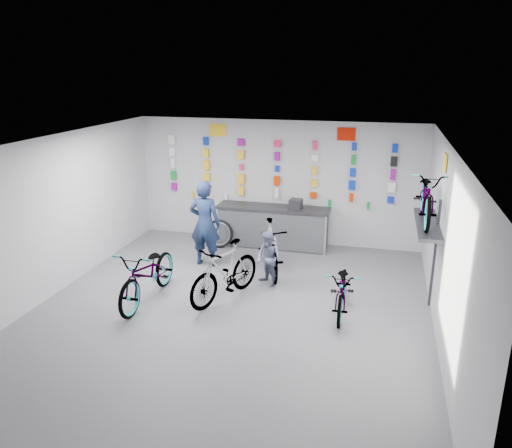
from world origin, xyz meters
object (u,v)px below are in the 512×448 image
(counter, at_px, (273,227))
(bike_service, at_px, (271,248))
(bike_left, at_px, (148,274))
(customer, at_px, (268,259))
(bike_right, at_px, (343,289))
(bike_center, at_px, (225,272))
(clerk, at_px, (205,224))

(counter, distance_m, bike_service, 1.65)
(bike_left, relative_size, customer, 1.85)
(bike_service, bearing_deg, bike_right, -60.78)
(counter, bearing_deg, bike_right, -57.25)
(bike_center, bearing_deg, bike_service, 92.66)
(bike_center, relative_size, clerk, 0.97)
(clerk, relative_size, customer, 1.70)
(customer, bearing_deg, bike_service, 137.46)
(bike_center, relative_size, bike_right, 1.09)
(counter, bearing_deg, customer, -80.02)
(counter, height_order, bike_right, counter)
(bike_service, bearing_deg, bike_center, -131.18)
(bike_left, distance_m, bike_service, 2.67)
(bike_service, bearing_deg, clerk, 155.95)
(bike_left, height_order, bike_service, bike_service)
(bike_center, distance_m, bike_right, 2.18)
(bike_center, bearing_deg, bike_right, 24.80)
(bike_center, relative_size, bike_service, 1.00)
(counter, xyz_separation_m, customer, (0.39, -2.22, 0.07))
(counter, bearing_deg, bike_service, -78.57)
(bike_right, bearing_deg, bike_left, -174.56)
(counter, xyz_separation_m, bike_service, (0.33, -1.62, 0.07))
(bike_service, xyz_separation_m, clerk, (-1.51, 0.11, 0.39))
(counter, distance_m, bike_center, 3.06)
(bike_center, xyz_separation_m, customer, (0.63, 0.83, 0.00))
(bike_left, bearing_deg, customer, 33.18)
(bike_center, height_order, bike_right, bike_center)
(customer, bearing_deg, clerk, -163.19)
(bike_left, height_order, bike_right, bike_left)
(bike_left, relative_size, clerk, 1.09)
(bike_left, bearing_deg, bike_right, 8.21)
(counter, relative_size, bike_service, 1.45)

